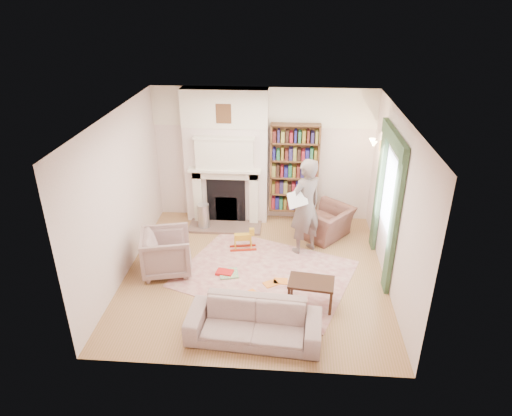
# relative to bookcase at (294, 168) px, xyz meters

# --- Properties ---
(floor) EXTENTS (4.50, 4.50, 0.00)m
(floor) POSITION_rel_bookcase_xyz_m (-0.65, -2.12, -1.18)
(floor) COLOR olive
(floor) RESTS_ON ground
(ceiling) EXTENTS (4.50, 4.50, 0.00)m
(ceiling) POSITION_rel_bookcase_xyz_m (-0.65, -2.12, 1.62)
(ceiling) COLOR white
(ceiling) RESTS_ON wall_back
(wall_back) EXTENTS (4.50, 0.00, 4.50)m
(wall_back) POSITION_rel_bookcase_xyz_m (-0.65, 0.13, 0.22)
(wall_back) COLOR white
(wall_back) RESTS_ON floor
(wall_front) EXTENTS (4.50, 0.00, 4.50)m
(wall_front) POSITION_rel_bookcase_xyz_m (-0.65, -4.37, 0.22)
(wall_front) COLOR white
(wall_front) RESTS_ON floor
(wall_left) EXTENTS (0.00, 4.50, 4.50)m
(wall_left) POSITION_rel_bookcase_xyz_m (-2.90, -2.12, 0.22)
(wall_left) COLOR white
(wall_left) RESTS_ON floor
(wall_right) EXTENTS (0.00, 4.50, 4.50)m
(wall_right) POSITION_rel_bookcase_xyz_m (1.60, -2.12, 0.22)
(wall_right) COLOR white
(wall_right) RESTS_ON floor
(fireplace) EXTENTS (1.70, 0.58, 2.80)m
(fireplace) POSITION_rel_bookcase_xyz_m (-1.40, -0.07, 0.21)
(fireplace) COLOR white
(fireplace) RESTS_ON floor
(bookcase) EXTENTS (1.00, 0.24, 1.85)m
(bookcase) POSITION_rel_bookcase_xyz_m (0.00, 0.00, 0.00)
(bookcase) COLOR brown
(bookcase) RESTS_ON floor
(window) EXTENTS (0.02, 0.90, 1.30)m
(window) POSITION_rel_bookcase_xyz_m (1.58, -1.72, 0.27)
(window) COLOR silver
(window) RESTS_ON wall_right
(curtain_left) EXTENTS (0.07, 0.32, 2.40)m
(curtain_left) POSITION_rel_bookcase_xyz_m (1.55, -2.42, 0.02)
(curtain_left) COLOR #324C31
(curtain_left) RESTS_ON floor
(curtain_right) EXTENTS (0.07, 0.32, 2.40)m
(curtain_right) POSITION_rel_bookcase_xyz_m (1.55, -1.02, 0.02)
(curtain_right) COLOR #324C31
(curtain_right) RESTS_ON floor
(pelmet) EXTENTS (0.09, 1.70, 0.24)m
(pelmet) POSITION_rel_bookcase_xyz_m (1.54, -1.72, 1.20)
(pelmet) COLOR #324C31
(pelmet) RESTS_ON wall_right
(wall_sconce) EXTENTS (0.20, 0.24, 0.24)m
(wall_sconce) POSITION_rel_bookcase_xyz_m (1.38, -0.62, 0.72)
(wall_sconce) COLOR gold
(wall_sconce) RESTS_ON wall_right
(rug) EXTENTS (3.41, 3.03, 0.01)m
(rug) POSITION_rel_bookcase_xyz_m (-0.47, -2.15, -1.17)
(rug) COLOR beige
(rug) RESTS_ON floor
(armchair_reading) EXTENTS (1.25, 1.26, 0.62)m
(armchair_reading) POSITION_rel_bookcase_xyz_m (0.66, -0.69, -0.87)
(armchair_reading) COLOR #51312B
(armchair_reading) RESTS_ON floor
(armchair_left) EXTENTS (1.01, 0.99, 0.76)m
(armchair_left) POSITION_rel_bookcase_xyz_m (-2.19, -2.17, -0.79)
(armchair_left) COLOR gray
(armchair_left) RESTS_ON floor
(sofa) EXTENTS (1.94, 0.88, 0.55)m
(sofa) POSITION_rel_bookcase_xyz_m (-0.54, -3.77, -0.90)
(sofa) COLOR #C0AE9E
(sofa) RESTS_ON floor
(man_reading) EXTENTS (0.81, 0.76, 1.85)m
(man_reading) POSITION_rel_bookcase_xyz_m (0.21, -1.29, -0.25)
(man_reading) COLOR #62544E
(man_reading) RESTS_ON floor
(newspaper) EXTENTS (0.40, 0.34, 0.28)m
(newspaper) POSITION_rel_bookcase_xyz_m (0.06, -1.49, -0.00)
(newspaper) COLOR white
(newspaper) RESTS_ON man_reading
(coffee_table) EXTENTS (0.75, 0.53, 0.45)m
(coffee_table) POSITION_rel_bookcase_xyz_m (0.29, -2.95, -0.95)
(coffee_table) COLOR #382013
(coffee_table) RESTS_ON floor
(paraffin_heater) EXTENTS (0.31, 0.31, 0.55)m
(paraffin_heater) POSITION_rel_bookcase_xyz_m (-1.83, -0.56, -0.90)
(paraffin_heater) COLOR #B2B3BA
(paraffin_heater) RESTS_ON floor
(rocking_horse) EXTENTS (0.53, 0.29, 0.44)m
(rocking_horse) POSITION_rel_bookcase_xyz_m (-0.94, -1.34, -0.95)
(rocking_horse) COLOR gold
(rocking_horse) RESTS_ON rug
(board_game) EXTENTS (0.39, 0.39, 0.03)m
(board_game) POSITION_rel_bookcase_xyz_m (-1.10, -2.22, -1.15)
(board_game) COLOR #D4DB4D
(board_game) RESTS_ON rug
(game_box_lid) EXTENTS (0.32, 0.25, 0.05)m
(game_box_lid) POSITION_rel_bookcase_xyz_m (-1.17, -2.21, -1.14)
(game_box_lid) COLOR red
(game_box_lid) RESTS_ON rug
(comic_annuals) EXTENTS (0.76, 0.64, 0.02)m
(comic_annuals) POSITION_rel_bookcase_xyz_m (-0.41, -2.53, -1.16)
(comic_annuals) COLOR red
(comic_annuals) RESTS_ON rug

